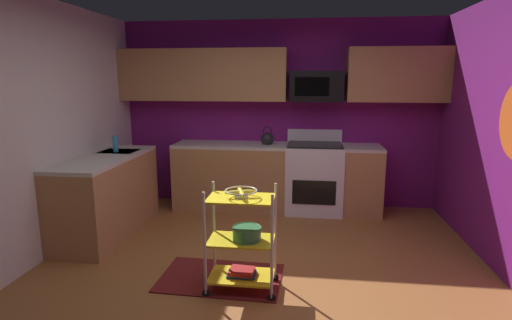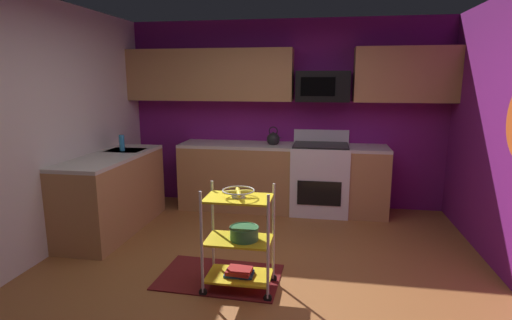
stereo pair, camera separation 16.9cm
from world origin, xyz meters
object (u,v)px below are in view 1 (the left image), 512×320
kettle (267,139)px  dish_soap_bottle (115,144)px  rolling_cart (241,240)px  oven_range (314,177)px  microwave (316,86)px  fruit_bowl (241,192)px  book_stack (242,272)px  mixing_bowl_large (247,233)px

kettle → dish_soap_bottle: 1.96m
rolling_cart → oven_range: bearing=74.0°
microwave → rolling_cart: size_ratio=0.77×
microwave → fruit_bowl: (-0.64, -2.35, -0.82)m
fruit_bowl → book_stack: bearing=-153.4°
rolling_cart → book_stack: 0.30m
oven_range → mixing_bowl_large: oven_range is taller
microwave → dish_soap_bottle: 2.68m
kettle → book_stack: bearing=-90.1°
microwave → book_stack: microwave is taller
rolling_cart → kettle: (0.00, 2.24, 0.54)m
microwave → mixing_bowl_large: size_ratio=2.78×
rolling_cart → fruit_bowl: (0.00, 0.00, 0.42)m
kettle → fruit_bowl: bearing=-90.1°
book_stack → mixing_bowl_large: bearing=0.0°
mixing_bowl_large → microwave: bearing=75.7°
microwave → dish_soap_bottle: bearing=-159.2°
fruit_bowl → mixing_bowl_large: fruit_bowl is taller
book_stack → kettle: (0.00, 2.24, 0.84)m
mixing_bowl_large → dish_soap_bottle: dish_soap_bottle is taller
oven_range → book_stack: 2.35m
mixing_bowl_large → book_stack: (-0.05, 0.00, -0.36)m
microwave → mixing_bowl_large: microwave is taller
fruit_bowl → dish_soap_bottle: (-1.78, 1.42, 0.14)m
mixing_bowl_large → kettle: size_ratio=0.95×
rolling_cart → book_stack: rolling_cart is taller
book_stack → dish_soap_bottle: (-1.78, 1.42, 0.86)m
microwave → kettle: microwave is taller
book_stack → fruit_bowl: bearing=26.6°
mixing_bowl_large → fruit_bowl: bearing=180.0°
microwave → fruit_bowl: microwave is taller
microwave → book_stack: 2.88m
microwave → book_stack: bearing=-105.3°
rolling_cart → fruit_bowl: bearing=45.0°
rolling_cart → dish_soap_bottle: size_ratio=4.57×
fruit_bowl → kettle: size_ratio=1.03×
book_stack → dish_soap_bottle: 2.44m
oven_range → microwave: size_ratio=1.57×
rolling_cart → kettle: kettle is taller
kettle → dish_soap_bottle: bearing=-155.6°
oven_range → rolling_cart: (-0.64, -2.24, -0.03)m
rolling_cart → mixing_bowl_large: bearing=0.0°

